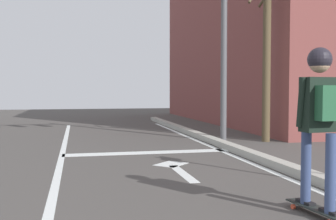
# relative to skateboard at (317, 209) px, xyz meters

# --- Properties ---
(lane_line_center) EXTENTS (0.12, 20.00, 0.01)m
(lane_line_center) POSITION_rel_skateboard_xyz_m (-2.79, 2.22, -0.07)
(lane_line_center) COLOR silver
(lane_line_center) RESTS_ON ground
(lane_line_curbside) EXTENTS (0.12, 20.00, 0.01)m
(lane_line_curbside) POSITION_rel_skateboard_xyz_m (0.62, 2.22, -0.07)
(lane_line_curbside) COLOR silver
(lane_line_curbside) RESTS_ON ground
(stop_bar) EXTENTS (3.57, 0.40, 0.01)m
(stop_bar) POSITION_rel_skateboard_xyz_m (-1.01, 4.75, -0.07)
(stop_bar) COLOR silver
(stop_bar) RESTS_ON ground
(lane_arrow_stem) EXTENTS (0.16, 1.40, 0.01)m
(lane_arrow_stem) POSITION_rel_skateboard_xyz_m (-0.83, 2.46, -0.07)
(lane_arrow_stem) COLOR silver
(lane_arrow_stem) RESTS_ON ground
(lane_arrow_head) EXTENTS (0.71, 0.71, 0.01)m
(lane_arrow_head) POSITION_rel_skateboard_xyz_m (-0.83, 3.31, -0.07)
(lane_arrow_head) COLOR silver
(lane_arrow_head) RESTS_ON ground
(curb_strip) EXTENTS (0.24, 24.00, 0.14)m
(curb_strip) POSITION_rel_skateboard_xyz_m (0.87, 2.22, 0.00)
(curb_strip) COLOR #A4A297
(curb_strip) RESTS_ON ground
(skateboard) EXTENTS (0.29, 0.87, 0.08)m
(skateboard) POSITION_rel_skateboard_xyz_m (0.00, 0.00, 0.00)
(skateboard) COLOR #212725
(skateboard) RESTS_ON ground
(skater) EXTENTS (0.47, 0.63, 1.70)m
(skater) POSITION_rel_skateboard_xyz_m (0.00, -0.02, 1.10)
(skater) COLOR #374772
(skater) RESTS_ON skateboard
(roadside_tree) EXTENTS (1.11, 1.11, 4.64)m
(roadside_tree) POSITION_rel_skateboard_xyz_m (2.33, 5.99, 2.04)
(roadside_tree) COLOR brown
(roadside_tree) RESTS_ON ground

